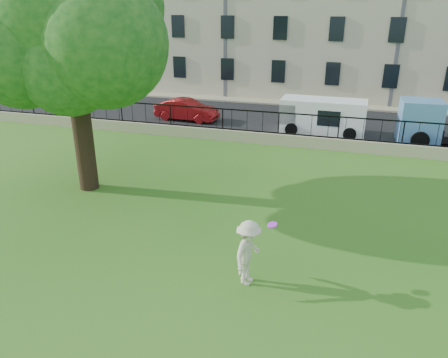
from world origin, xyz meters
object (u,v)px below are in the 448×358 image
(frisbee, at_px, (272,225))
(white_van, at_px, (323,117))
(man, at_px, (248,253))
(red_sedan, at_px, (187,110))
(tree, at_px, (67,23))

(frisbee, height_order, white_van, white_van)
(frisbee, bearing_deg, man, -136.01)
(white_van, bearing_deg, red_sedan, 177.09)
(white_van, bearing_deg, frisbee, -89.27)
(red_sedan, height_order, white_van, white_van)
(man, bearing_deg, white_van, 8.73)
(man, relative_size, white_van, 0.39)
(frisbee, xyz_separation_m, red_sedan, (-8.25, 15.07, -0.90))
(white_van, bearing_deg, tree, -127.34)
(tree, relative_size, man, 5.25)
(man, height_order, frisbee, man)
(red_sedan, bearing_deg, tree, -175.39)
(man, bearing_deg, tree, 71.30)
(man, bearing_deg, red_sedan, 37.60)
(tree, xyz_separation_m, red_sedan, (0.01, 11.11, -5.61))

